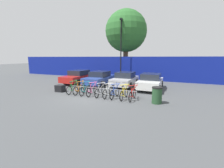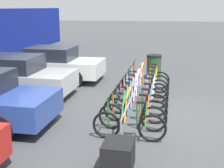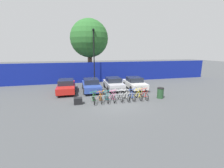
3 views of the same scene
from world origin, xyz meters
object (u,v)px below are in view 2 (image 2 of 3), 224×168
at_px(bicycle_orange, 132,116).
at_px(bicycle_yellow, 145,82).
at_px(bicycle_white, 142,91).
at_px(car_white, 54,64).
at_px(bicycle_pink, 137,102).
at_px(bicycle_red, 146,78).
at_px(bicycle_blue, 143,87).
at_px(bicycle_silver, 140,96).
at_px(bike_rack, 135,92).
at_px(cargo_crate, 118,155).
at_px(car_silver, 15,77).
at_px(trash_bin, 154,67).
at_px(bicycle_teal, 135,109).
at_px(bicycle_green, 129,125).

xyz_separation_m(bicycle_orange, bicycle_yellow, (3.61, 0.00, 0.00)).
height_order(bicycle_white, car_white, car_white).
xyz_separation_m(bicycle_pink, bicycle_red, (3.07, 0.00, 0.00)).
distance_m(bicycle_yellow, car_white, 4.06).
xyz_separation_m(bicycle_blue, car_white, (1.85, 3.88, 0.31)).
bearing_deg(bicycle_silver, bike_rack, 92.97).
relative_size(bicycle_silver, bicycle_red, 1.00).
relative_size(bicycle_blue, cargo_crate, 2.44).
height_order(bicycle_white, cargo_crate, bicycle_white).
relative_size(bicycle_orange, bicycle_red, 1.00).
distance_m(bicycle_blue, cargo_crate, 4.87).
distance_m(bicycle_red, cargo_crate, 6.15).
bearing_deg(bicycle_red, bicycle_pink, 178.29).
height_order(bicycle_pink, bicycle_white, same).
relative_size(bike_rack, car_silver, 1.37).
bearing_deg(bicycle_pink, trash_bin, -5.80).
bearing_deg(cargo_crate, bicycle_teal, -0.35).
bearing_deg(bicycle_green, car_white, 36.72).
xyz_separation_m(bicycle_red, car_silver, (-1.93, 4.29, 0.31)).
bearing_deg(bicycle_teal, bicycle_green, 178.12).
xyz_separation_m(bicycle_blue, car_silver, (-0.65, 4.29, 0.31)).
relative_size(bicycle_white, bicycle_blue, 1.00).
xyz_separation_m(bicycle_silver, bicycle_blue, (1.12, 0.00, 0.00)).
xyz_separation_m(bicycle_yellow, trash_bin, (2.18, -0.17, 0.14)).
bearing_deg(bicycle_red, bicycle_silver, 178.29).
bearing_deg(cargo_crate, bicycle_white, -0.20).
relative_size(bicycle_silver, bicycle_yellow, 1.00).
relative_size(bicycle_green, bicycle_yellow, 1.00).
distance_m(bicycle_yellow, cargo_crate, 5.56).
bearing_deg(bicycle_green, car_silver, 57.09).
xyz_separation_m(bicycle_teal, bicycle_white, (1.87, 0.00, 0.00)).
distance_m(bike_rack, bicycle_silver, 0.19).
xyz_separation_m(bicycle_teal, bicycle_pink, (0.58, 0.00, 0.00)).
distance_m(car_white, cargo_crate, 7.76).
bearing_deg(car_white, bicycle_blue, -115.53).
bearing_deg(bicycle_white, bicycle_blue, -1.95).
relative_size(bicycle_silver, car_white, 0.43).
height_order(bicycle_orange, trash_bin, bicycle_orange).
bearing_deg(bicycle_white, bicycle_silver, 178.05).
xyz_separation_m(bike_rack, car_white, (2.98, 3.73, 0.19)).
bearing_deg(bicycle_white, bike_rack, 164.46).
bearing_deg(bicycle_yellow, car_white, 71.77).
distance_m(bicycle_white, bicycle_yellow, 1.20).
distance_m(bicycle_white, car_silver, 4.31).
xyz_separation_m(bicycle_white, car_silver, (-0.14, 4.29, 0.31)).
bearing_deg(bicycle_orange, bicycle_blue, 1.28).
height_order(bike_rack, car_white, car_white).
bearing_deg(bicycle_red, car_silver, 112.46).
relative_size(bike_rack, bicycle_green, 3.13).
distance_m(bike_rack, bicycle_white, 0.64).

